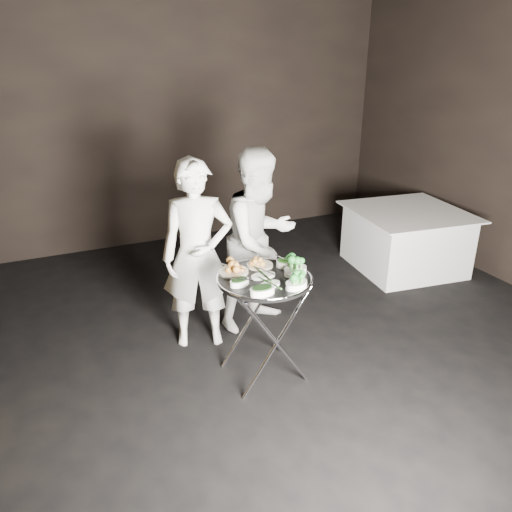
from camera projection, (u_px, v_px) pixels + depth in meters
name	position (u px, v px, depth m)	size (l,w,h in m)	color
floor	(293.00, 389.00, 3.81)	(6.00, 7.00, 0.05)	black
wall_back	(161.00, 124.00, 6.18)	(6.00, 0.05, 3.00)	black
tray_stand	(264.00, 322.00, 3.77)	(0.56, 0.47, 0.82)	silver
serving_tray	(265.00, 279.00, 3.63)	(0.70, 0.70, 0.04)	black
potato_plate_a	(233.00, 269.00, 3.68)	(0.22, 0.22, 0.08)	beige
potato_plate_b	(260.00, 262.00, 3.80)	(0.20, 0.20, 0.07)	beige
greens_bowl	(284.00, 262.00, 3.80)	(0.12, 0.12, 0.07)	white
asparagus_plate_a	(263.00, 275.00, 3.62)	(0.19, 0.11, 0.04)	white
asparagus_plate_b	(270.00, 284.00, 3.49)	(0.19, 0.14, 0.04)	white
spinach_bowl_a	(239.00, 281.00, 3.50)	(0.17, 0.13, 0.06)	white
spinach_bowl_b	(262.00, 290.00, 3.37)	(0.18, 0.12, 0.07)	white
broccoli_bowl_a	(295.00, 269.00, 3.67)	(0.23, 0.20, 0.08)	white
broccoli_bowl_b	(296.00, 283.00, 3.46)	(0.21, 0.18, 0.07)	white
serving_utensils	(263.00, 267.00, 3.67)	(0.59, 0.44, 0.01)	silver
waiter_left	(197.00, 255.00, 4.10)	(0.59, 0.39, 1.61)	white
waiter_right	(261.00, 240.00, 4.40)	(0.79, 0.62, 1.63)	white
dining_table	(405.00, 239.00, 5.72)	(1.21, 1.21, 0.69)	white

